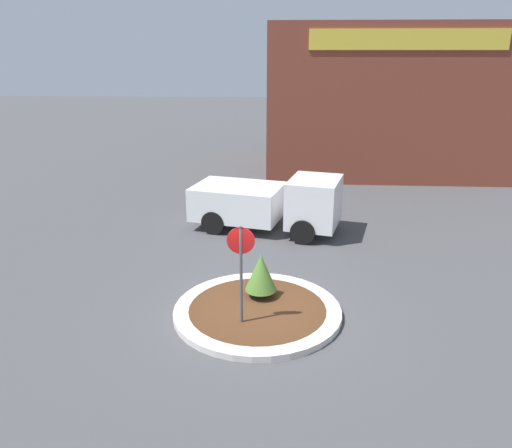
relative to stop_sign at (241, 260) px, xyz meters
The scene contains 6 objects.
ground_plane 1.89m from the stop_sign, 63.47° to the left, with size 120.00×120.00×0.00m, color #474749.
traffic_island 1.82m from the stop_sign, 63.47° to the left, with size 4.18×4.18×0.16m.
stop_sign is the anchor object (origin of this frame).
island_shrub 1.65m from the stop_sign, 73.72° to the left, with size 0.82×0.82×1.16m.
utility_truck 6.95m from the stop_sign, 86.92° to the left, with size 5.61×3.38×2.02m.
storefront_building 17.80m from the stop_sign, 69.28° to the left, with size 12.52×6.07×7.49m.
Camera 1 is at (0.65, -11.00, 6.24)m, focal length 35.00 mm.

